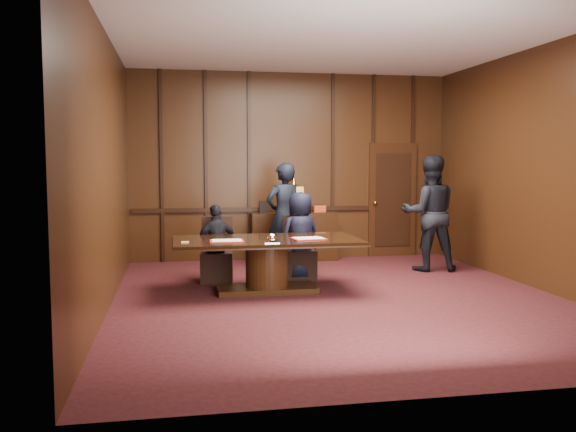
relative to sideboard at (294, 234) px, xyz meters
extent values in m
plane|color=#340E0E|center=(0.00, -3.26, -0.49)|extent=(7.00, 7.00, 0.00)
plane|color=silver|center=(0.00, -3.26, 3.01)|extent=(7.00, 7.00, 0.00)
cube|color=black|center=(0.00, 0.24, 1.26)|extent=(6.00, 0.04, 3.50)
cube|color=black|center=(0.00, -6.76, 1.26)|extent=(6.00, 0.04, 3.50)
cube|color=black|center=(-3.00, -3.26, 1.26)|extent=(0.04, 7.00, 3.50)
cube|color=black|center=(3.00, -3.26, 1.26)|extent=(0.04, 7.00, 3.50)
cube|color=black|center=(0.00, 0.21, 0.46)|extent=(5.90, 0.05, 0.08)
cube|color=black|center=(2.00, 0.20, 0.61)|extent=(0.95, 0.06, 2.20)
sphere|color=gold|center=(1.63, 0.13, 0.56)|extent=(0.08, 0.08, 0.08)
cube|color=black|center=(0.00, 0.00, -0.04)|extent=(1.60, 0.45, 0.90)
cube|color=black|center=(-0.70, 0.00, -0.46)|extent=(0.12, 0.40, 0.06)
cube|color=black|center=(0.70, 0.00, -0.46)|extent=(0.12, 0.40, 0.06)
cube|color=gold|center=(0.00, 0.00, 0.65)|extent=(0.34, 0.18, 0.48)
cylinder|color=white|center=(0.00, -0.10, 0.71)|extent=(0.22, 0.03, 0.22)
cone|color=gold|center=(0.00, 0.00, 0.97)|extent=(0.14, 0.14, 0.16)
cube|color=black|center=(-0.55, 0.02, 0.52)|extent=(0.18, 0.04, 0.22)
cube|color=red|center=(0.50, 0.02, 0.47)|extent=(0.22, 0.12, 0.12)
cube|color=black|center=(-0.90, -2.67, -0.45)|extent=(1.40, 0.60, 0.08)
cylinder|color=black|center=(-0.90, -2.67, -0.10)|extent=(0.60, 0.60, 0.62)
cube|color=black|center=(-0.90, -2.67, 0.22)|extent=(2.62, 1.32, 0.02)
cube|color=black|center=(-0.90, -2.67, 0.24)|extent=(2.60, 1.30, 0.06)
cube|color=#AF1710|center=(-1.48, -2.86, 0.28)|extent=(0.47, 0.34, 0.01)
cube|color=white|center=(-1.48, -2.86, 0.29)|extent=(0.41, 0.29, 0.01)
cube|color=#AF1710|center=(-0.33, -2.81, 0.28)|extent=(0.50, 0.39, 0.01)
cube|color=white|center=(-0.33, -2.81, 0.29)|extent=(0.43, 0.33, 0.01)
cube|color=white|center=(-0.90, -3.12, 0.28)|extent=(0.20, 0.14, 0.01)
ellipsoid|color=white|center=(-0.90, -3.12, 0.34)|extent=(0.13, 0.13, 0.10)
cube|color=#EEDA74|center=(-2.04, -2.89, 0.28)|extent=(0.10, 0.07, 0.01)
cube|color=black|center=(-1.55, -1.82, -0.26)|extent=(0.53, 0.53, 0.46)
cube|color=black|center=(-1.53, -1.61, 0.23)|extent=(0.48, 0.11, 0.55)
cylinder|color=black|center=(-1.75, -2.02, -0.37)|extent=(0.04, 0.04, 0.23)
cylinder|color=black|center=(-1.35, -1.62, -0.37)|extent=(0.04, 0.04, 0.23)
cube|color=black|center=(-0.25, -1.82, -0.26)|extent=(0.50, 0.50, 0.46)
cube|color=black|center=(-0.24, -1.61, 0.23)|extent=(0.48, 0.08, 0.55)
cylinder|color=black|center=(-0.45, -2.02, -0.37)|extent=(0.04, 0.04, 0.23)
cylinder|color=black|center=(-0.05, -1.62, -0.37)|extent=(0.04, 0.04, 0.23)
imported|color=black|center=(-1.55, -1.87, 0.11)|extent=(0.76, 0.49, 1.20)
imported|color=black|center=(-0.25, -1.87, 0.20)|extent=(0.78, 0.63, 1.38)
imported|color=black|center=(-0.34, -0.85, 0.43)|extent=(0.78, 0.64, 1.83)
imported|color=black|center=(2.06, -1.45, 0.49)|extent=(1.06, 0.89, 1.95)
camera|label=1|loc=(-2.14, -11.10, 1.36)|focal=38.00mm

